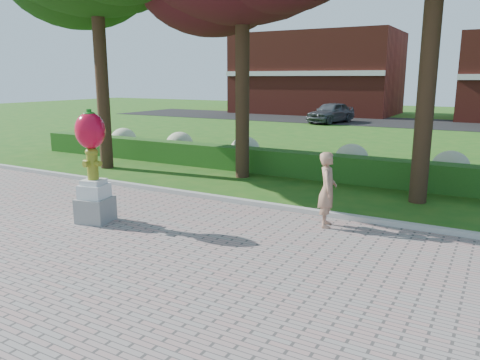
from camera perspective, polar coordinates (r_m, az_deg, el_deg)
The scene contains 9 objects.
ground at distance 9.32m, azimuth -7.10°, elevation -7.56°, with size 100.00×100.00×0.00m, color #1E5715.
curb at distance 11.72m, azimuth 1.65°, elevation -2.90°, with size 40.00×0.18×0.15m, color #ADADA5.
lawn_hedge at distance 15.21m, azimuth 8.73°, elevation 1.77°, with size 24.00×0.70×0.80m, color #184714.
hydrangea_row at distance 15.93m, azimuth 11.95°, elevation 2.67°, with size 20.10×1.10×0.99m.
street at distance 35.53m, azimuth 21.00°, elevation 6.47°, with size 50.00×8.00×0.02m, color black.
building_left at distance 43.75m, azimuth 9.31°, elevation 12.66°, with size 14.00×8.00×7.00m, color maroon.
hydrant_sculpture at distance 10.61m, azimuth -17.56°, elevation 1.96°, with size 0.80×0.80×2.47m.
woman at distance 10.06m, azimuth 10.61°, elevation -1.15°, with size 0.59×0.39×1.61m, color #A87A60.
parked_car at distance 34.08m, azimuth 11.01°, elevation 8.10°, with size 1.73×4.30×1.46m, color #44474C.
Camera 1 is at (5.27, -7.00, 3.16)m, focal length 35.00 mm.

